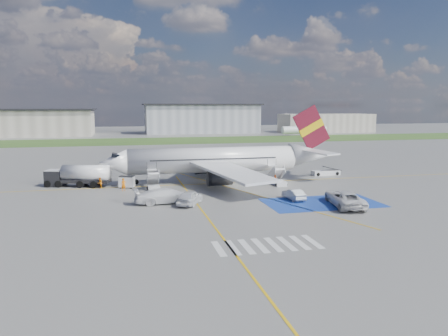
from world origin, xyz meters
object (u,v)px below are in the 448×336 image
Objects in this scene: airliner at (222,160)px; car_silver_b at (294,194)px; fuel_tanker at (78,177)px; van_white_b at (168,193)px; van_white_a at (345,195)px; gpu_cart at (127,182)px; car_silver_a at (190,197)px; belt_loader at (326,173)px.

car_silver_b is (5.82, -15.44, -2.71)m from airliner.
fuel_tanker is 18.30m from van_white_b.
van_white_b is (11.74, -14.04, -0.14)m from fuel_tanker.
van_white_b is at bearing -5.54° from van_white_a.
airliner is at bearing -51.03° from van_white_a.
van_white_a reaches higher than van_white_b.
van_white_a is (10.43, -19.96, -2.16)m from airliner.
fuel_tanker is at bearing 174.96° from gpu_cart.
fuel_tanker is at bearing -19.41° from car_silver_a.
car_silver_a is 2.80m from van_white_b.
gpu_cart is 12.22m from van_white_b.
van_white_b is at bearing -153.63° from belt_loader.
van_white_b is at bearing -32.86° from fuel_tanker.
belt_loader is at bearing 5.38° from airliner.
fuel_tanker is 31.54m from car_silver_b.
van_white_a is 1.08× the size of van_white_b.
car_silver_a is (-7.40, -15.19, -2.53)m from airliner.
car_silver_a reaches higher than belt_loader.
fuel_tanker reaches higher than car_silver_a.
van_white_a is at bearing -17.59° from gpu_cart.
van_white_a reaches higher than car_silver_b.
airliner is 22.63m from van_white_a.
airliner is 15.41× the size of gpu_cart.
van_white_a is at bearing -110.38° from van_white_b.
fuel_tanker is 4.02× the size of gpu_cart.
airliner is 17.09m from car_silver_a.
van_white_b is (-9.81, -13.81, -2.19)m from airliner.
airliner reaches higher than car_silver_b.
airliner is 7.27× the size of car_silver_a.
airliner is at bearing 27.15° from gpu_cart.
fuel_tanker is 2.30× the size of car_silver_b.
gpu_cart is 0.39× the size of van_white_b.
airliner is 5.59× the size of van_white_a.
gpu_cart is 0.36× the size of van_white_a.
gpu_cart is 30.51m from van_white_a.
car_silver_b is at bearing -129.07° from belt_loader.
airliner reaches higher than fuel_tanker.
van_white_a reaches higher than gpu_cart.
car_silver_b is 15.72m from van_white_b.
gpu_cart is 0.57× the size of car_silver_b.
gpu_cart reaches higher than belt_loader.
gpu_cart is at bearing -174.85° from belt_loader.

